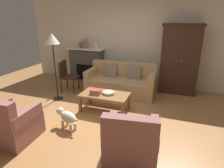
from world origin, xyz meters
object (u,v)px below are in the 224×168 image
object	(u,v)px
floor_lamp	(52,43)
side_chair_wooden	(67,74)
armoire	(180,59)
mantel_vase_terracotta	(86,44)
mantel_vase_cream	(96,46)
mantel_vase_slate	(81,45)
armchair_near_right	(131,142)
coffee_table	(105,96)
armchair_near_left	(10,124)
book_stack	(96,92)
fireplace	(87,64)
fruit_bowl	(109,93)
couch	(121,83)
dog	(67,117)

from	to	relation	value
floor_lamp	side_chair_wooden	bearing A→B (deg)	97.88
armoire	mantel_vase_terracotta	size ratio (longest dim) A/B	6.89
armoire	mantel_vase_cream	world-z (taller)	armoire
mantel_vase_slate	armchair_near_right	size ratio (longest dim) A/B	0.21
coffee_table	armchair_near_left	bearing A→B (deg)	-124.98
coffee_table	mantel_vase_slate	size ratio (longest dim) A/B	5.81
book_stack	armchair_near_right	xyz separation A→B (m)	(1.17, -1.34, -0.16)
fireplace	mantel_vase_slate	size ratio (longest dim) A/B	6.66
fruit_bowl	mantel_vase_terracotta	size ratio (longest dim) A/B	1.00
couch	fruit_bowl	bearing A→B (deg)	-87.75
coffee_table	floor_lamp	distance (m)	1.83
mantel_vase_slate	floor_lamp	distance (m)	1.73
fireplace	side_chair_wooden	xyz separation A→B (m)	(-0.11, -1.08, -0.06)
mantel_vase_terracotta	mantel_vase_cream	size ratio (longest dim) A/B	1.46
mantel_vase_slate	floor_lamp	bearing A→B (deg)	-84.60
armoire	mantel_vase_terracotta	distance (m)	2.97
dog	side_chair_wooden	bearing A→B (deg)	121.92
armoire	fireplace	bearing A→B (deg)	178.49
couch	armchair_near_right	bearing A→B (deg)	-69.82
fireplace	armoire	size ratio (longest dim) A/B	0.65
fireplace	floor_lamp	size ratio (longest dim) A/B	0.73
couch	mantel_vase_terracotta	bearing A→B (deg)	153.52
couch	side_chair_wooden	size ratio (longest dim) A/B	2.15
armchair_near_left	floor_lamp	world-z (taller)	floor_lamp
mantel_vase_terracotta	side_chair_wooden	distance (m)	1.31
mantel_vase_cream	side_chair_wooden	xyz separation A→B (m)	(-0.49, -1.06, -0.70)
mantel_vase_cream	armchair_near_right	xyz separation A→B (m)	(2.01, -3.29, -0.90)
mantel_vase_terracotta	fireplace	bearing A→B (deg)	90.00
mantel_vase_slate	mantel_vase_cream	size ratio (longest dim) A/B	0.99
coffee_table	floor_lamp	bearing A→B (deg)	172.53
fireplace	armoire	xyz separation A→B (m)	(2.95, -0.08, 0.40)
mantel_vase_slate	dog	distance (m)	3.23
book_stack	dog	world-z (taller)	book_stack
armchair_near_right	dog	size ratio (longest dim) A/B	1.60
armchair_near_right	dog	distance (m)	1.47
mantel_vase_slate	side_chair_wooden	size ratio (longest dim) A/B	0.21
fireplace	armchair_near_right	distance (m)	4.10
mantel_vase_terracotta	armchair_near_left	size ratio (longest dim) A/B	0.32
fireplace	mantel_vase_terracotta	distance (m)	0.69
fireplace	armchair_near_left	xyz separation A→B (m)	(0.28, -3.53, -0.25)
armoire	dog	xyz separation A→B (m)	(-1.95, -2.78, -0.72)
side_chair_wooden	floor_lamp	world-z (taller)	floor_lamp
dog	fruit_bowl	bearing A→B (deg)	63.42
couch	dog	xyz separation A→B (m)	(-0.45, -2.12, -0.07)
couch	armchair_near_right	xyz separation A→B (m)	(0.95, -2.57, -0.00)
armchair_near_left	armoire	bearing A→B (deg)	52.26
couch	book_stack	size ratio (longest dim) A/B	7.27
armchair_near_left	armchair_near_right	size ratio (longest dim) A/B	1.00
couch	fruit_bowl	world-z (taller)	couch
mantel_vase_terracotta	floor_lamp	size ratio (longest dim) A/B	0.16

